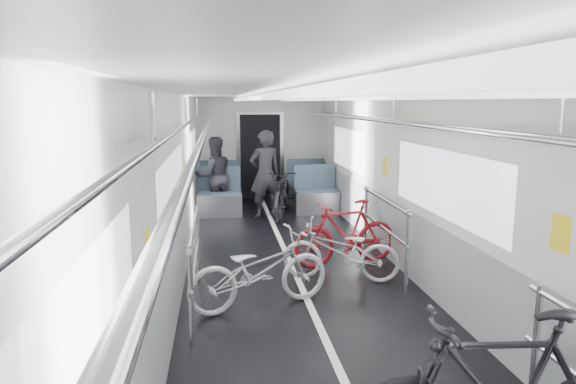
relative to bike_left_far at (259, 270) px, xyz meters
name	(u,v)px	position (x,y,z in m)	size (l,w,h in m)	color
car_shell	(290,185)	(0.57, 1.61, 0.69)	(3.02, 14.01, 2.41)	black
bike_left_far	(259,270)	(0.00, 0.00, 0.00)	(0.58, 1.67, 0.88)	#B6B6BB
bike_right_mid	(341,251)	(1.11, 0.74, -0.04)	(0.53, 1.51, 0.79)	#B2B1B6
bike_right_far	(346,233)	(1.33, 1.34, 0.03)	(0.44, 1.57, 0.94)	maroon
bike_aisle	(283,192)	(0.85, 4.63, 0.05)	(0.65, 1.86, 0.98)	black
person_standing	(265,174)	(0.48, 4.63, 0.44)	(0.64, 0.42, 1.75)	black
person_seated	(215,176)	(-0.52, 5.01, 0.36)	(0.78, 0.61, 1.60)	#27252C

